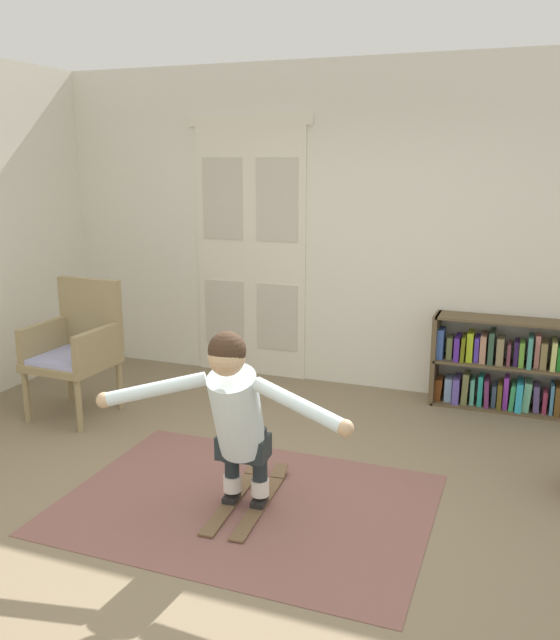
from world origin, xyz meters
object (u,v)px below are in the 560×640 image
at_px(wicker_chair, 77,345).
at_px(person_skier, 236,410).
at_px(skis_pair, 248,498).
at_px(bookshelf, 514,370).

relative_size(wicker_chair, person_skier, 0.75).
bearing_deg(skis_pair, person_skier, -86.28).
distance_m(wicker_chair, skis_pair, 2.17).
distance_m(wicker_chair, person_skier, 2.19).
height_order(wicker_chair, person_skier, person_skier).
bearing_deg(wicker_chair, bookshelf, 21.64).
bearing_deg(person_skier, wicker_chair, 150.60).
bearing_deg(wicker_chair, person_skier, -29.40).
bearing_deg(person_skier, skis_pair, 93.72).
height_order(bookshelf, skis_pair, bookshelf).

